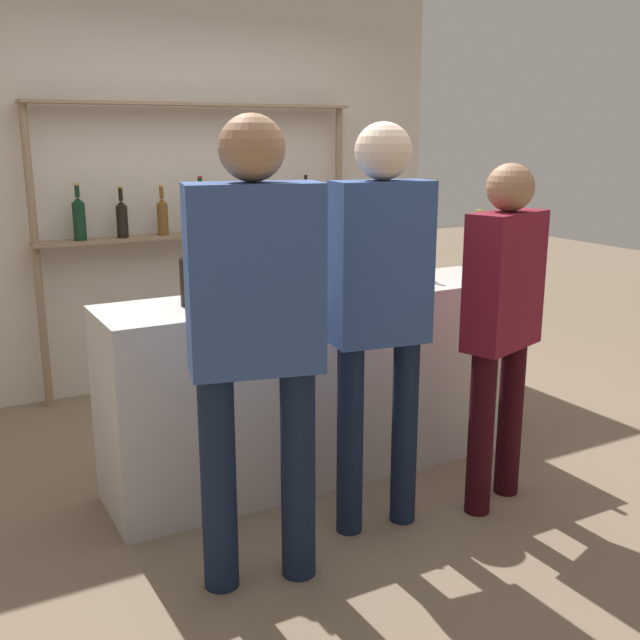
% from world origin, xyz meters
% --- Properties ---
extents(ground_plane, '(16.00, 16.00, 0.00)m').
position_xyz_m(ground_plane, '(0.00, 0.00, 0.00)').
color(ground_plane, '#7A6651').
extents(bar_counter, '(2.21, 0.53, 0.96)m').
position_xyz_m(bar_counter, '(0.00, 0.00, 0.48)').
color(bar_counter, '#B7B2AD').
rests_on(bar_counter, ground_plane).
extents(back_wall, '(3.81, 0.12, 2.80)m').
position_xyz_m(back_wall, '(0.00, 1.86, 1.40)').
color(back_wall, beige).
rests_on(back_wall, ground_plane).
extents(back_shelf, '(2.23, 0.18, 1.93)m').
position_xyz_m(back_shelf, '(-0.02, 1.68, 1.27)').
color(back_shelf, '#897056').
rests_on(back_shelf, ground_plane).
extents(counter_bottle_0, '(0.08, 0.08, 0.34)m').
position_xyz_m(counter_bottle_0, '(0.64, 0.12, 1.09)').
color(counter_bottle_0, silver).
rests_on(counter_bottle_0, bar_counter).
extents(counter_bottle_1, '(0.08, 0.08, 0.35)m').
position_xyz_m(counter_bottle_1, '(-0.64, -0.11, 1.10)').
color(counter_bottle_1, brown).
rests_on(counter_bottle_1, bar_counter).
extents(counter_bottle_2, '(0.09, 0.09, 0.36)m').
position_xyz_m(counter_bottle_2, '(1.00, -0.02, 1.10)').
color(counter_bottle_2, brown).
rests_on(counter_bottle_2, bar_counter).
extents(counter_bottle_3, '(0.08, 0.08, 0.31)m').
position_xyz_m(counter_bottle_3, '(-0.04, -0.00, 1.08)').
color(counter_bottle_3, black).
rests_on(counter_bottle_3, bar_counter).
extents(counter_bottle_4, '(0.09, 0.09, 0.35)m').
position_xyz_m(counter_bottle_4, '(-0.67, 0.02, 1.10)').
color(counter_bottle_4, black).
rests_on(counter_bottle_4, bar_counter).
extents(wine_glass, '(0.07, 0.07, 0.15)m').
position_xyz_m(wine_glass, '(0.05, 0.10, 1.08)').
color(wine_glass, silver).
rests_on(wine_glass, bar_counter).
extents(ice_bucket, '(0.24, 0.24, 0.24)m').
position_xyz_m(ice_bucket, '(0.25, -0.08, 1.09)').
color(ice_bucket, black).
rests_on(ice_bucket, bar_counter).
extents(cork_jar, '(0.10, 0.10, 0.12)m').
position_xyz_m(cork_jar, '(-0.31, 0.05, 1.02)').
color(cork_jar, silver).
rests_on(cork_jar, bar_counter).
extents(customer_left, '(0.53, 0.33, 1.81)m').
position_xyz_m(customer_left, '(-0.70, -0.77, 1.06)').
color(customer_left, '#121C33').
rests_on(customer_left, ground_plane).
extents(customer_right, '(0.46, 0.31, 1.61)m').
position_xyz_m(customer_right, '(0.56, -0.72, 0.95)').
color(customer_right, black).
rests_on(customer_right, ground_plane).
extents(customer_center, '(0.44, 0.24, 1.78)m').
position_xyz_m(customer_center, '(-0.06, -0.63, 1.07)').
color(customer_center, '#121C33').
rests_on(customer_center, ground_plane).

